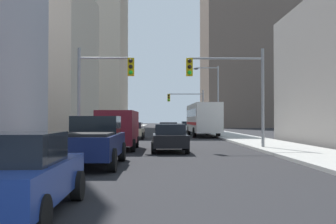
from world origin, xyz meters
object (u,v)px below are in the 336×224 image
Objects in this scene: city_bus at (203,118)px; sedan_red at (168,130)px; sedan_white at (187,127)px; traffic_signal_near_right at (229,81)px; traffic_signal_far_right at (187,103)px; pickup_truck_navy at (93,141)px; cargo_van_maroon at (119,128)px; traffic_signal_near_left at (103,81)px; sedan_blue at (14,174)px; sedan_beige at (133,131)px; sedan_black at (170,138)px.

sedan_red is at bearing -128.43° from city_bus.
traffic_signal_near_right reaches higher than sedan_white.
city_bus is at bearing 51.57° from sedan_red.
traffic_signal_far_right is at bearing -92.74° from sedan_white.
city_bus is 2.72× the size of sedan_white.
pickup_truck_navy is at bearing -104.87° from city_bus.
pickup_truck_navy is (-7.15, -26.92, -1.00)m from city_bus.
traffic_signal_far_right reaches higher than cargo_van_maroon.
sedan_red is at bearing 73.51° from traffic_signal_near_left.
sedan_blue is 1.00× the size of sedan_white.
traffic_signal_near_left is at bearing -94.24° from sedan_beige.
sedan_blue is 1.00× the size of sedan_black.
sedan_beige is 1.00× the size of sedan_white.
sedan_blue is 49.69m from sedan_white.
sedan_beige and sedan_red have the same top height.
sedan_blue is 48.99m from traffic_signal_far_right.
pickup_truck_navy is at bearing -90.41° from sedan_beige.
sedan_red is 0.70× the size of traffic_signal_near_right.
sedan_beige is at bearing -139.33° from city_bus.
sedan_black is 0.71× the size of traffic_signal_near_left.
traffic_signal_far_right is at bearing 79.06° from cargo_van_maroon.
sedan_black is 35.18m from sedan_white.
city_bus is 20.21m from cargo_van_maroon.
sedan_white is at bearing 81.08° from pickup_truck_navy.
pickup_truck_navy reaches higher than sedan_black.
sedan_beige is at bearing 89.59° from pickup_truck_navy.
city_bus is at bearing -87.38° from sedan_white.
cargo_van_maroon is 33.99m from sedan_white.
pickup_truck_navy is at bearing -98.92° from sedan_white.
sedan_blue is at bearing -101.74° from city_bus.
traffic_signal_near_right is at bearing 0.01° from traffic_signal_near_left.
traffic_signal_near_left is 33.22m from traffic_signal_far_right.
traffic_signal_near_right reaches higher than sedan_black.
city_bus is 6.23m from sedan_red.
city_bus is 2.13× the size of pickup_truck_navy.
traffic_signal_near_left is at bearing 92.54° from sedan_blue.
sedan_white is at bearing 77.63° from traffic_signal_near_left.
sedan_black is 14.87m from sedan_beige.
sedan_red is at bearing 89.12° from sedan_black.
cargo_van_maroon is at bearing 151.06° from sedan_black.
sedan_white is 34.17m from traffic_signal_near_left.
city_bus is 21.01m from sedan_black.
traffic_signal_near_left and traffic_signal_far_right have the same top height.
traffic_signal_near_right is at bearing -76.61° from sedan_red.
sedan_beige is 3.42m from sedan_red.
traffic_signal_near_right is at bearing 67.11° from sedan_blue.
traffic_signal_near_right is 32.42m from traffic_signal_far_right.
traffic_signal_near_right is (3.33, -14.00, 3.31)m from sedan_red.
traffic_signal_far_right is at bearing 80.43° from sedan_red.
sedan_red is (3.35, 22.13, -0.16)m from pickup_truck_navy.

